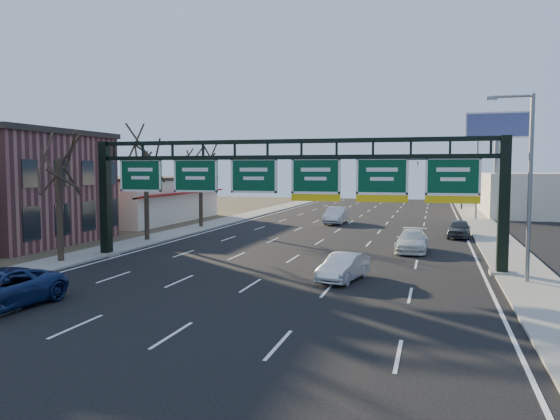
% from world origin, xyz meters
% --- Properties ---
extents(ground, '(160.00, 160.00, 0.00)m').
position_xyz_m(ground, '(0.00, 0.00, 0.00)').
color(ground, black).
rests_on(ground, ground).
extents(sidewalk_left, '(3.00, 120.00, 0.12)m').
position_xyz_m(sidewalk_left, '(-12.80, 20.00, 0.06)').
color(sidewalk_left, gray).
rests_on(sidewalk_left, ground).
extents(sidewalk_right, '(3.00, 120.00, 0.12)m').
position_xyz_m(sidewalk_right, '(12.80, 20.00, 0.06)').
color(sidewalk_right, gray).
rests_on(sidewalk_right, ground).
extents(dirt_strip_left, '(21.00, 120.00, 0.06)m').
position_xyz_m(dirt_strip_left, '(-25.00, 20.00, 0.03)').
color(dirt_strip_left, '#473D2B').
rests_on(dirt_strip_left, ground).
extents(lane_markings, '(21.60, 120.00, 0.01)m').
position_xyz_m(lane_markings, '(0.00, 20.00, 0.01)').
color(lane_markings, white).
rests_on(lane_markings, ground).
extents(sign_gantry, '(24.60, 1.20, 7.20)m').
position_xyz_m(sign_gantry, '(0.16, 8.00, 4.63)').
color(sign_gantry, black).
rests_on(sign_gantry, ground).
extents(brick_block, '(10.40, 12.40, 8.30)m').
position_xyz_m(brick_block, '(-21.50, 11.00, 4.16)').
color(brick_block, '#8A4B4B').
rests_on(brick_block, ground).
extents(cream_strip, '(10.90, 18.40, 4.70)m').
position_xyz_m(cream_strip, '(-21.48, 29.00, 2.36)').
color(cream_strip, beige).
rests_on(cream_strip, ground).
extents(building_right_distant, '(12.00, 20.00, 5.00)m').
position_xyz_m(building_right_distant, '(20.00, 50.00, 2.50)').
color(building_right_distant, beige).
rests_on(building_right_distant, ground).
extents(tree_gantry, '(3.60, 3.60, 8.48)m').
position_xyz_m(tree_gantry, '(-12.80, 5.00, 7.11)').
color(tree_gantry, black).
rests_on(tree_gantry, sidewalk_left).
extents(tree_mid, '(3.60, 3.60, 9.24)m').
position_xyz_m(tree_mid, '(-12.80, 15.00, 7.85)').
color(tree_mid, black).
rests_on(tree_mid, sidewalk_left).
extents(tree_far, '(3.60, 3.60, 8.86)m').
position_xyz_m(tree_far, '(-12.80, 25.00, 7.48)').
color(tree_far, black).
rests_on(tree_far, sidewalk_left).
extents(streetlight_near, '(2.15, 0.22, 9.00)m').
position_xyz_m(streetlight_near, '(12.47, 6.00, 5.08)').
color(streetlight_near, slate).
rests_on(streetlight_near, sidewalk_right).
extents(streetlight_far, '(2.15, 0.22, 9.00)m').
position_xyz_m(streetlight_far, '(12.47, 40.00, 5.08)').
color(streetlight_far, slate).
rests_on(streetlight_far, sidewalk_right).
extents(billboard_right, '(7.00, 0.50, 12.00)m').
position_xyz_m(billboard_right, '(15.00, 44.98, 9.06)').
color(billboard_right, slate).
rests_on(billboard_right, ground).
extents(traffic_signal_mast, '(10.16, 0.54, 7.00)m').
position_xyz_m(traffic_signal_mast, '(5.69, 55.00, 5.50)').
color(traffic_signal_mast, black).
rests_on(traffic_signal_mast, ground).
extents(car_silver_sedan, '(2.22, 4.22, 1.32)m').
position_xyz_m(car_silver_sedan, '(4.03, 4.35, 0.66)').
color(car_silver_sedan, silver).
rests_on(car_silver_sedan, ground).
extents(car_white_wagon, '(2.14, 4.98, 1.43)m').
position_xyz_m(car_white_wagon, '(6.90, 14.99, 0.71)').
color(car_white_wagon, white).
rests_on(car_white_wagon, ground).
extents(car_grey_far, '(2.05, 4.40, 1.46)m').
position_xyz_m(car_grey_far, '(10.20, 23.67, 0.73)').
color(car_grey_far, '#3C3F41').
rests_on(car_grey_far, ground).
extents(car_silver_distant, '(1.92, 5.13, 1.67)m').
position_xyz_m(car_silver_distant, '(-1.21, 32.16, 0.84)').
color(car_silver_distant, silver).
rests_on(car_silver_distant, ground).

